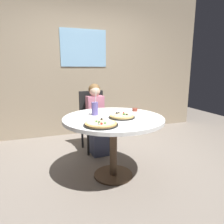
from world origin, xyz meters
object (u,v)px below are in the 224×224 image
object	(u,v)px
dining_table	(113,125)
soda_cup	(95,109)
pizza_cheese	(101,124)
plate_small	(118,111)
diner_child	(97,122)
sauce_bowl	(135,110)
chair_wooden	(93,117)
pizza_veggie	(122,116)

from	to	relation	value
dining_table	soda_cup	distance (m)	0.31
dining_table	soda_cup	size ratio (longest dim) A/B	3.84
pizza_cheese	plate_small	world-z (taller)	pizza_cheese
diner_child	soda_cup	xyz separation A→B (m)	(-0.18, -0.61, 0.35)
dining_table	diner_child	distance (m)	0.80
soda_cup	plate_small	bearing A→B (deg)	20.14
sauce_bowl	plate_small	world-z (taller)	sauce_bowl
chair_wooden	pizza_cheese	distance (m)	1.30
soda_cup	diner_child	bearing A→B (deg)	73.20
sauce_bowl	dining_table	bearing A→B (deg)	-150.32
dining_table	soda_cup	world-z (taller)	soda_cup
dining_table	pizza_cheese	world-z (taller)	pizza_cheese
pizza_cheese	plate_small	xyz separation A→B (m)	(0.42, 0.60, -0.01)
pizza_cheese	plate_small	distance (m)	0.73
diner_child	pizza_veggie	bearing A→B (deg)	-84.91
sauce_bowl	diner_child	bearing A→B (deg)	124.09
pizza_veggie	plate_small	size ratio (longest dim) A/B	1.69
pizza_cheese	sauce_bowl	xyz separation A→B (m)	(0.62, 0.51, 0.00)
soda_cup	pizza_cheese	bearing A→B (deg)	-97.43
chair_wooden	soda_cup	bearing A→B (deg)	-102.34
dining_table	pizza_veggie	size ratio (longest dim) A/B	3.87
dining_table	sauce_bowl	world-z (taller)	sauce_bowl
pizza_cheese	plate_small	bearing A→B (deg)	55.10
diner_child	sauce_bowl	size ratio (longest dim) A/B	15.46
soda_cup	plate_small	size ratio (longest dim) A/B	1.71
pizza_cheese	plate_small	size ratio (longest dim) A/B	1.94
chair_wooden	sauce_bowl	bearing A→B (deg)	-62.30
dining_table	sauce_bowl	distance (m)	0.46
dining_table	pizza_veggie	distance (m)	0.16
pizza_veggie	pizza_cheese	distance (m)	0.40
dining_table	plate_small	world-z (taller)	plate_small
diner_child	sauce_bowl	bearing A→B (deg)	-55.91
diner_child	dining_table	bearing A→B (deg)	-90.36
plate_small	diner_child	bearing A→B (deg)	109.67
pizza_veggie	sauce_bowl	xyz separation A→B (m)	(0.30, 0.28, 0.00)
chair_wooden	dining_table	bearing A→B (deg)	-89.65
chair_wooden	soda_cup	size ratio (longest dim) A/B	3.09
chair_wooden	pizza_cheese	world-z (taller)	chair_wooden
chair_wooden	soda_cup	xyz separation A→B (m)	(-0.17, -0.79, 0.30)
pizza_veggie	chair_wooden	bearing A→B (deg)	94.78
dining_table	plate_small	bearing A→B (deg)	59.68
dining_table	plate_small	size ratio (longest dim) A/B	6.55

